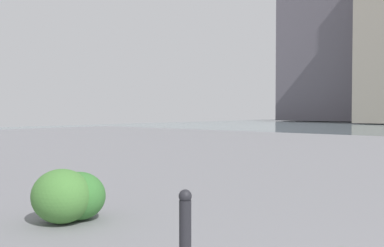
% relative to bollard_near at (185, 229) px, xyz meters
% --- Properties ---
extents(building_highrise, '(17.12, 12.20, 34.23)m').
position_rel_bollard_near_xyz_m(building_highrise, '(25.50, -67.89, 16.69)').
color(building_highrise, '#5B5660').
rests_on(building_highrise, ground).
extents(bollard_near, '(0.13, 0.13, 0.82)m').
position_rel_bollard_near_xyz_m(bollard_near, '(0.00, 0.00, 0.00)').
color(bollard_near, '#232328').
rests_on(bollard_near, ground).
extents(shrub_low, '(0.90, 0.81, 0.77)m').
position_rel_bollard_near_xyz_m(shrub_low, '(2.53, -0.22, -0.04)').
color(shrub_low, '#477F38').
rests_on(shrub_low, ground).
extents(shrub_round, '(0.82, 0.74, 0.70)m').
position_rel_bollard_near_xyz_m(shrub_round, '(2.51, -0.49, -0.08)').
color(shrub_round, '#387533').
rests_on(shrub_round, ground).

